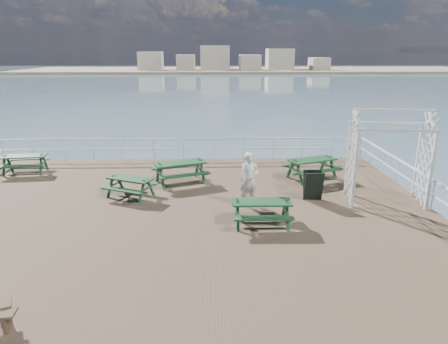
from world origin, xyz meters
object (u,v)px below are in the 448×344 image
person (249,179)px  picnic_table_d (130,183)px  picnic_table_c (312,164)px  picnic_table_b (180,168)px  trellis_arbor (388,162)px  picnic_table_a (24,160)px  picnic_table_e (262,207)px

person → picnic_table_d: bearing=148.7°
picnic_table_c → picnic_table_d: size_ratio=1.19×
picnic_table_b → picnic_table_d: 2.32m
picnic_table_c → trellis_arbor: trellis_arbor is taller
picnic_table_c → picnic_table_d: picnic_table_c is taller
picnic_table_a → trellis_arbor: bearing=-21.3°
picnic_table_d → picnic_table_e: size_ratio=1.15×
picnic_table_a → picnic_table_c: picnic_table_c is taller
picnic_table_c → picnic_table_a: bearing=152.4°
picnic_table_d → person: 4.46m
picnic_table_d → person: person is taller
person → picnic_table_b: bearing=117.3°
picnic_table_a → trellis_arbor: trellis_arbor is taller
picnic_table_a → picnic_table_d: picnic_table_a is taller
picnic_table_a → trellis_arbor: size_ratio=0.59×
picnic_table_c → trellis_arbor: 3.46m
picnic_table_b → picnic_table_c: size_ratio=1.00×
picnic_table_a → picnic_table_d: size_ratio=0.95×
picnic_table_b → trellis_arbor: bearing=-37.9°
picnic_table_c → picnic_table_d: bearing=173.0°
picnic_table_c → picnic_table_e: (-2.66, -4.59, -0.06)m
picnic_table_c → trellis_arbor: bearing=-76.1°
picnic_table_b → picnic_table_d: (-1.72, -1.55, -0.11)m
trellis_arbor → picnic_table_c: bearing=134.4°
picnic_table_c → picnic_table_d: (-7.24, -1.97, -0.11)m
picnic_table_a → picnic_table_b: size_ratio=0.80×
picnic_table_b → picnic_table_e: 5.06m
picnic_table_b → picnic_table_d: size_ratio=1.19×
picnic_table_b → picnic_table_e: bearing=-76.6°
picnic_table_d → person: bearing=11.8°
picnic_table_e → trellis_arbor: (4.63, 1.88, 0.92)m
picnic_table_d → person: size_ratio=1.10×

